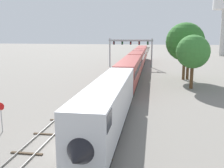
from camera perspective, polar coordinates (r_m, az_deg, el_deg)
The scene contains 9 objects.
ground_plane at distance 22.62m, azimuth -7.49°, elevation -13.23°, with size 400.00×400.00×0.00m, color gray.
track_main at distance 80.36m, azimuth 6.10°, elevation 4.38°, with size 2.60×200.00×0.16m.
track_near at distance 61.19m, azimuth -0.05°, elevation 2.37°, with size 2.60×160.00×0.16m.
passenger_train at distance 56.42m, azimuth 4.86°, elevation 4.20°, with size 3.04×85.07×4.80m.
signal_gantry at distance 72.34m, azimuth 4.06°, elevation 8.24°, with size 12.10×0.49×7.87m.
stop_sign at distance 26.95m, azimuth -22.94°, elevation -5.78°, with size 0.76×0.08×2.88m.
trackside_tree_left at distance 54.71m, azimuth 16.31°, elevation 7.21°, with size 5.20×5.20×8.68m.
trackside_tree_mid at distance 45.74m, azimuth 17.16°, elevation 6.68°, with size 5.55×5.55×8.99m.
trackside_tree_right at distance 54.31m, azimuth 15.57°, elevation 8.80°, with size 7.55×7.55×11.33m.
Camera 1 is at (6.04, -19.74, 9.24)m, focal length 42.15 mm.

